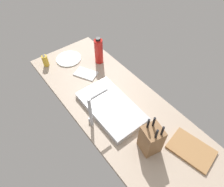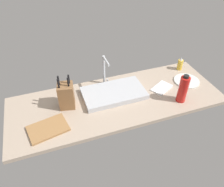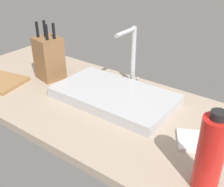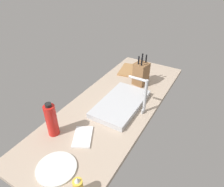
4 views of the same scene
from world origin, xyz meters
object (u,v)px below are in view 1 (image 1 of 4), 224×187
(sink_basin, at_px, (111,107))
(knife_block, at_px, (151,139))
(faucet, at_px, (92,109))
(dinner_plate, at_px, (69,59))
(dish_towel, at_px, (86,74))
(soap_bottle, at_px, (45,60))
(cutting_board, at_px, (191,149))
(water_bottle, at_px, (99,51))

(sink_basin, distance_m, knife_block, 0.42)
(sink_basin, xyz_separation_m, knife_block, (-0.41, -0.01, 0.09))
(faucet, relative_size, knife_block, 0.99)
(dinner_plate, bearing_deg, dish_towel, -176.18)
(sink_basin, bearing_deg, soap_bottle, 12.23)
(soap_bottle, xyz_separation_m, dinner_plate, (-0.05, -0.21, -0.05))
(cutting_board, bearing_deg, dish_towel, 8.50)
(sink_basin, xyz_separation_m, dinner_plate, (0.73, -0.04, -0.02))
(cutting_board, height_order, soap_bottle, soap_bottle)
(faucet, relative_size, dish_towel, 1.49)
(soap_bottle, bearing_deg, faucet, 179.41)
(water_bottle, bearing_deg, sink_basin, 153.61)
(water_bottle, bearing_deg, dinner_plate, 45.93)
(knife_block, xyz_separation_m, cutting_board, (-0.19, -0.21, -0.10))
(sink_basin, relative_size, dinner_plate, 2.26)
(sink_basin, relative_size, knife_block, 1.84)
(water_bottle, bearing_deg, faucet, 141.33)
(knife_block, relative_size, dinner_plate, 1.23)
(knife_block, distance_m, cutting_board, 0.30)
(sink_basin, bearing_deg, faucet, 97.90)
(dinner_plate, bearing_deg, sink_basin, 176.93)
(faucet, relative_size, cutting_board, 1.03)
(faucet, distance_m, water_bottle, 0.70)
(water_bottle, relative_size, dish_towel, 1.33)
(soap_bottle, xyz_separation_m, dish_towel, (-0.33, -0.23, -0.05))
(knife_block, bearing_deg, water_bottle, -4.03)
(cutting_board, bearing_deg, water_bottle, -2.18)
(sink_basin, bearing_deg, dish_towel, -7.32)
(knife_block, bearing_deg, cutting_board, -120.92)
(sink_basin, xyz_separation_m, dish_towel, (0.45, -0.06, -0.02))
(sink_basin, bearing_deg, knife_block, -179.24)
(cutting_board, bearing_deg, dinner_plate, 7.52)
(sink_basin, xyz_separation_m, cutting_board, (-0.60, -0.21, -0.01))
(sink_basin, height_order, faucet, faucet)
(faucet, bearing_deg, knife_block, -154.66)
(knife_block, bearing_deg, faucet, 36.48)
(faucet, height_order, water_bottle, faucet)
(soap_bottle, relative_size, dinner_plate, 0.56)
(soap_bottle, bearing_deg, water_bottle, -121.51)
(dinner_plate, xyz_separation_m, dish_towel, (-0.28, -0.02, 0.00))
(knife_block, distance_m, water_bottle, 0.96)
(cutting_board, distance_m, dinner_plate, 1.34)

